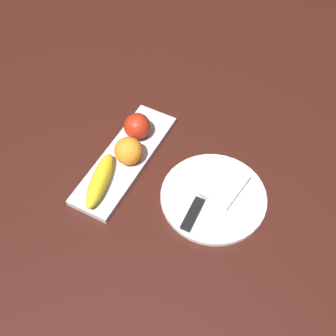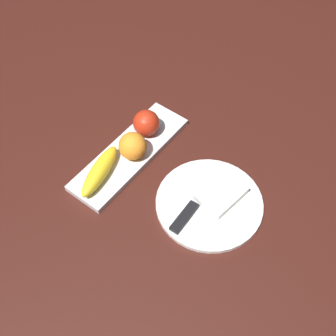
{
  "view_description": "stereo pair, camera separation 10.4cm",
  "coord_description": "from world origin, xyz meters",
  "px_view_note": "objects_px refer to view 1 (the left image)",
  "views": [
    {
      "loc": [
        -0.51,
        -0.42,
        0.88
      ],
      "look_at": [
        0.04,
        -0.13,
        0.05
      ],
      "focal_mm": 46.05,
      "sensor_mm": 36.0,
      "label": 1
    },
    {
      "loc": [
        -0.45,
        -0.5,
        0.88
      ],
      "look_at": [
        0.04,
        -0.13,
        0.05
      ],
      "focal_mm": 46.05,
      "sensor_mm": 36.0,
      "label": 2
    }
  ],
  "objects_px": {
    "dinner_plate": "(213,197)",
    "knife": "(195,209)",
    "fruit_tray": "(125,159)",
    "orange_near_apple": "(129,151)",
    "apple": "(136,126)",
    "folded_napkin": "(219,184)",
    "banana": "(100,180)"
  },
  "relations": [
    {
      "from": "dinner_plate",
      "to": "knife",
      "type": "distance_m",
      "value": 0.06
    },
    {
      "from": "fruit_tray",
      "to": "orange_near_apple",
      "type": "height_order",
      "value": "orange_near_apple"
    },
    {
      "from": "apple",
      "to": "orange_near_apple",
      "type": "bearing_deg",
      "value": -162.56
    },
    {
      "from": "fruit_tray",
      "to": "orange_near_apple",
      "type": "bearing_deg",
      "value": -99.42
    },
    {
      "from": "folded_napkin",
      "to": "dinner_plate",
      "type": "bearing_deg",
      "value": 180.0
    },
    {
      "from": "fruit_tray",
      "to": "apple",
      "type": "relative_size",
      "value": 5.14
    },
    {
      "from": "orange_near_apple",
      "to": "knife",
      "type": "distance_m",
      "value": 0.22
    },
    {
      "from": "banana",
      "to": "orange_near_apple",
      "type": "height_order",
      "value": "orange_near_apple"
    },
    {
      "from": "apple",
      "to": "banana",
      "type": "xyz_separation_m",
      "value": [
        -0.18,
        -0.0,
        -0.01
      ]
    },
    {
      "from": "fruit_tray",
      "to": "orange_near_apple",
      "type": "distance_m",
      "value": 0.05
    },
    {
      "from": "fruit_tray",
      "to": "apple",
      "type": "xyz_separation_m",
      "value": [
        0.08,
        0.01,
        0.04
      ]
    },
    {
      "from": "folded_napkin",
      "to": "banana",
      "type": "bearing_deg",
      "value": 117.81
    },
    {
      "from": "apple",
      "to": "folded_napkin",
      "type": "bearing_deg",
      "value": -100.23
    },
    {
      "from": "orange_near_apple",
      "to": "knife",
      "type": "bearing_deg",
      "value": -104.36
    },
    {
      "from": "folded_napkin",
      "to": "knife",
      "type": "bearing_deg",
      "value": 165.97
    },
    {
      "from": "banana",
      "to": "orange_near_apple",
      "type": "relative_size",
      "value": 2.28
    },
    {
      "from": "fruit_tray",
      "to": "dinner_plate",
      "type": "height_order",
      "value": "fruit_tray"
    },
    {
      "from": "apple",
      "to": "folded_napkin",
      "type": "relative_size",
      "value": 0.63
    },
    {
      "from": "banana",
      "to": "knife",
      "type": "relative_size",
      "value": 0.9
    },
    {
      "from": "dinner_plate",
      "to": "orange_near_apple",
      "type": "bearing_deg",
      "value": 90.61
    },
    {
      "from": "apple",
      "to": "dinner_plate",
      "type": "distance_m",
      "value": 0.27
    },
    {
      "from": "apple",
      "to": "orange_near_apple",
      "type": "distance_m",
      "value": 0.08
    },
    {
      "from": "orange_near_apple",
      "to": "banana",
      "type": "bearing_deg",
      "value": 167.76
    },
    {
      "from": "apple",
      "to": "orange_near_apple",
      "type": "height_order",
      "value": "orange_near_apple"
    },
    {
      "from": "fruit_tray",
      "to": "folded_napkin",
      "type": "height_order",
      "value": "folded_napkin"
    },
    {
      "from": "apple",
      "to": "knife",
      "type": "bearing_deg",
      "value": -119.76
    },
    {
      "from": "fruit_tray",
      "to": "folded_napkin",
      "type": "bearing_deg",
      "value": -82.63
    },
    {
      "from": "banana",
      "to": "dinner_plate",
      "type": "bearing_deg",
      "value": 97.59
    },
    {
      "from": "orange_near_apple",
      "to": "dinner_plate",
      "type": "height_order",
      "value": "orange_near_apple"
    },
    {
      "from": "apple",
      "to": "knife",
      "type": "distance_m",
      "value": 0.27
    },
    {
      "from": "orange_near_apple",
      "to": "knife",
      "type": "xyz_separation_m",
      "value": [
        -0.05,
        -0.21,
        -0.04
      ]
    },
    {
      "from": "banana",
      "to": "folded_napkin",
      "type": "relative_size",
      "value": 1.46
    }
  ]
}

